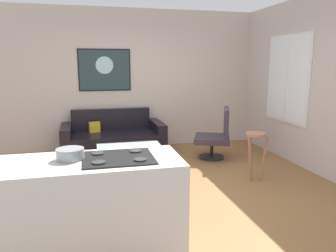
{
  "coord_description": "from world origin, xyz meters",
  "views": [
    {
      "loc": [
        -0.82,
        -4.19,
        1.7
      ],
      "look_at": [
        0.41,
        0.9,
        0.7
      ],
      "focal_mm": 34.43,
      "sensor_mm": 36.0,
      "label": 1
    }
  ],
  "objects_px": {
    "wall_painting": "(105,70)",
    "armchair": "(217,135)",
    "mixing_bowl": "(70,154)",
    "bar_stool": "(255,145)",
    "coffee_table": "(130,149)",
    "couch": "(113,140)"
  },
  "relations": [
    {
      "from": "coffee_table",
      "to": "bar_stool",
      "type": "height_order",
      "value": "bar_stool"
    },
    {
      "from": "couch",
      "to": "armchair",
      "type": "distance_m",
      "value": 1.98
    },
    {
      "from": "couch",
      "to": "bar_stool",
      "type": "relative_size",
      "value": 2.68
    },
    {
      "from": "armchair",
      "to": "couch",
      "type": "bearing_deg",
      "value": 157.36
    },
    {
      "from": "coffee_table",
      "to": "armchair",
      "type": "height_order",
      "value": "armchair"
    },
    {
      "from": "armchair",
      "to": "wall_painting",
      "type": "relative_size",
      "value": 0.92
    },
    {
      "from": "bar_stool",
      "to": "armchair",
      "type": "bearing_deg",
      "value": 95.89
    },
    {
      "from": "mixing_bowl",
      "to": "bar_stool",
      "type": "bearing_deg",
      "value": 29.28
    },
    {
      "from": "coffee_table",
      "to": "armchair",
      "type": "bearing_deg",
      "value": 15.87
    },
    {
      "from": "wall_painting",
      "to": "armchair",
      "type": "bearing_deg",
      "value": -32.49
    },
    {
      "from": "coffee_table",
      "to": "wall_painting",
      "type": "height_order",
      "value": "wall_painting"
    },
    {
      "from": "coffee_table",
      "to": "wall_painting",
      "type": "bearing_deg",
      "value": 98.96
    },
    {
      "from": "coffee_table",
      "to": "bar_stool",
      "type": "xyz_separation_m",
      "value": [
        1.77,
        -0.71,
        0.13
      ]
    },
    {
      "from": "bar_stool",
      "to": "wall_painting",
      "type": "xyz_separation_m",
      "value": [
        -2.04,
        2.4,
        1.06
      ]
    },
    {
      "from": "coffee_table",
      "to": "mixing_bowl",
      "type": "relative_size",
      "value": 4.27
    },
    {
      "from": "bar_stool",
      "to": "coffee_table",
      "type": "bearing_deg",
      "value": 158.02
    },
    {
      "from": "armchair",
      "to": "bar_stool",
      "type": "relative_size",
      "value": 1.3
    },
    {
      "from": "bar_stool",
      "to": "mixing_bowl",
      "type": "height_order",
      "value": "mixing_bowl"
    },
    {
      "from": "bar_stool",
      "to": "mixing_bowl",
      "type": "xyz_separation_m",
      "value": [
        -2.52,
        -1.41,
        0.42
      ]
    },
    {
      "from": "armchair",
      "to": "wall_painting",
      "type": "height_order",
      "value": "wall_painting"
    },
    {
      "from": "armchair",
      "to": "mixing_bowl",
      "type": "relative_size",
      "value": 4.0
    },
    {
      "from": "couch",
      "to": "coffee_table",
      "type": "distance_m",
      "value": 1.25
    }
  ]
}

